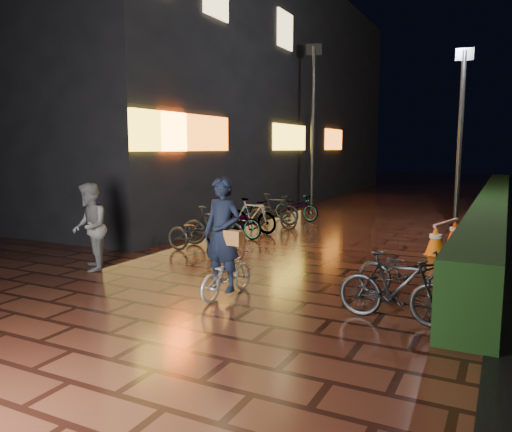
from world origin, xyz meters
The scene contains 11 objects.
ground centered at (0.00, 0.00, 0.00)m, with size 80.00×80.00×0.00m, color #381911.
hedge centered at (3.30, 8.00, 0.50)m, with size 0.70×20.00×1.00m, color black.
bystander_person centered at (-3.09, -1.09, 0.80)m, with size 0.78×0.61×1.61m, color slate.
storefront_block centered at (-9.50, 11.50, 4.50)m, with size 12.09×22.00×9.00m.
lamp_post_hedge centered at (2.41, 6.72, 2.64)m, with size 0.46×0.16×4.79m.
lamp_post_sf centered at (-2.75, 9.43, 3.22)m, with size 0.55×0.27×5.85m.
cyclist centered at (-0.07, -1.40, 0.67)m, with size 0.67×1.30×1.81m.
traffic_barrier centered at (2.48, 3.77, 0.32)m, with size 0.70×1.59×0.65m.
cart_assembly centered at (3.25, 3.51, 0.51)m, with size 0.62×0.65×1.00m.
parked_bikes_storefront centered at (-2.28, 3.82, 0.43)m, with size 1.83×6.15×0.90m.
parked_bikes_hedge centered at (2.42, -0.81, 0.43)m, with size 1.61×1.65×0.90m.
Camera 1 is at (3.62, -7.67, 2.22)m, focal length 35.00 mm.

